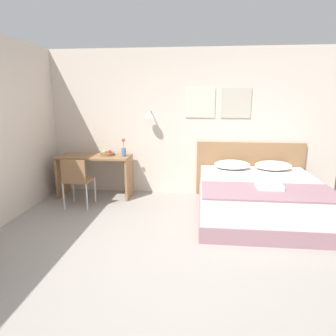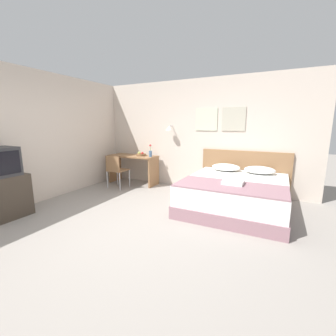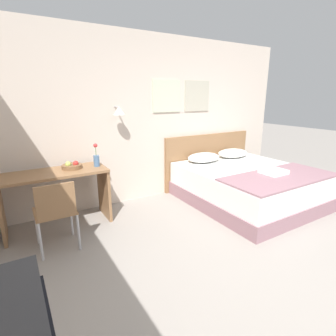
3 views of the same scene
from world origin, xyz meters
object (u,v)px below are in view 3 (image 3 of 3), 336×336
object	(u,v)px
throw_blanket	(280,177)
desk	(56,188)
headboard	(208,160)
flower_vase	(96,159)
desk_chair	(56,210)
fruit_bowl	(72,166)
pillow_right	(233,153)
folded_towel_near_foot	(273,172)
bed	(247,185)
pillow_left	(204,157)

from	to	relation	value
throw_blanket	desk	world-z (taller)	desk
headboard	flower_vase	world-z (taller)	flower_vase
desk_chair	desk	bearing A→B (deg)	80.83
throw_blanket	fruit_bowl	size ratio (longest dim) A/B	6.80
pillow_right	desk_chair	xyz separation A→B (m)	(-3.27, -0.64, -0.15)
throw_blanket	folded_towel_near_foot	xyz separation A→B (m)	(0.03, 0.14, 0.04)
folded_towel_near_foot	flower_vase	size ratio (longest dim) A/B	1.05
bed	throw_blanket	distance (m)	0.65
folded_towel_near_foot	desk_chair	xyz separation A→B (m)	(-2.95, 0.53, -0.13)
fruit_bowl	flower_vase	size ratio (longest dim) A/B	0.81
fruit_bowl	folded_towel_near_foot	bearing A→B (deg)	-24.20
headboard	pillow_left	bearing A→B (deg)	-139.55
desk	flower_vase	xyz separation A→B (m)	(0.55, -0.02, 0.34)
bed	pillow_left	distance (m)	0.89
fruit_bowl	headboard	bearing A→B (deg)	6.48
pillow_right	fruit_bowl	size ratio (longest dim) A/B	2.39
headboard	pillow_left	distance (m)	0.48
headboard	flower_vase	xyz separation A→B (m)	(-2.27, -0.35, 0.38)
bed	fruit_bowl	size ratio (longest dim) A/B	7.72
bed	throw_blanket	world-z (taller)	throw_blanket
throw_blanket	desk	size ratio (longest dim) A/B	1.35
bed	desk	size ratio (longest dim) A/B	1.53
flower_vase	pillow_left	bearing A→B (deg)	1.44
pillow_left	folded_towel_near_foot	xyz separation A→B (m)	(0.38, -1.17, -0.02)
throw_blanket	desk_chair	size ratio (longest dim) A/B	2.12
bed	desk	world-z (taller)	desk
folded_towel_near_foot	pillow_right	bearing A→B (deg)	74.66
desk	desk_chair	size ratio (longest dim) A/B	1.58
pillow_right	desk	xyz separation A→B (m)	(-3.17, -0.03, -0.11)
throw_blanket	desk	bearing A→B (deg)	155.60
fruit_bowl	bed	bearing A→B (deg)	-15.88
desk_chair	folded_towel_near_foot	bearing A→B (deg)	-10.14
headboard	throw_blanket	distance (m)	1.61
desk	fruit_bowl	bearing A→B (deg)	8.73
desk	fruit_bowl	xyz separation A→B (m)	(0.23, 0.04, 0.26)
pillow_right	throw_blanket	world-z (taller)	pillow_right
pillow_left	folded_towel_near_foot	distance (m)	1.23
pillow_left	throw_blanket	bearing A→B (deg)	-75.07
headboard	pillow_right	distance (m)	0.48
pillow_left	desk	bearing A→B (deg)	-179.27
throw_blanket	folded_towel_near_foot	size ratio (longest dim) A/B	5.20
pillow_left	folded_towel_near_foot	size ratio (longest dim) A/B	1.83
desk_chair	pillow_left	bearing A→B (deg)	14.06
fruit_bowl	flower_vase	bearing A→B (deg)	-9.35
folded_towel_near_foot	fruit_bowl	bearing A→B (deg)	155.80
bed	desk_chair	bearing A→B (deg)	178.28
bed	headboard	bearing A→B (deg)	90.00
desk_chair	fruit_bowl	size ratio (longest dim) A/B	3.20
pillow_left	flower_vase	bearing A→B (deg)	-178.56
folded_towel_near_foot	flower_vase	world-z (taller)	flower_vase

